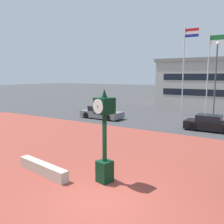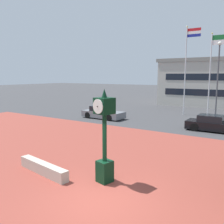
% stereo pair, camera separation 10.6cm
% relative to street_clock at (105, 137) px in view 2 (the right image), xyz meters
% --- Properties ---
extents(ground_plane, '(200.00, 200.00, 0.00)m').
position_rel_street_clock_xyz_m(ground_plane, '(0.74, -1.38, -1.91)').
color(ground_plane, '#38383A').
extents(plaza_brick_paving, '(44.00, 15.24, 0.01)m').
position_rel_street_clock_xyz_m(plaza_brick_paving, '(0.74, 2.24, -1.91)').
color(plaza_brick_paving, brown).
rests_on(plaza_brick_paving, ground).
extents(planter_wall, '(3.22, 0.88, 0.50)m').
position_rel_street_clock_xyz_m(planter_wall, '(-2.82, -0.80, -1.66)').
color(planter_wall, '#ADA393').
rests_on(planter_wall, ground).
extents(street_clock, '(0.79, 0.83, 3.88)m').
position_rel_street_clock_xyz_m(street_clock, '(0.00, 0.00, 0.00)').
color(street_clock, black).
rests_on(street_clock, ground).
extents(car_street_mid, '(4.08, 1.85, 1.28)m').
position_rel_street_clock_xyz_m(car_street_mid, '(1.84, 12.43, -1.34)').
color(car_street_mid, black).
rests_on(car_street_mid, ground).
extents(car_street_far, '(4.48, 2.04, 1.28)m').
position_rel_street_clock_xyz_m(car_street_far, '(-8.86, 12.49, -1.34)').
color(car_street_far, slate).
rests_on(car_street_far, ground).
extents(flagpole_primary, '(1.54, 0.14, 9.65)m').
position_rel_street_clock_xyz_m(flagpole_primary, '(-2.44, 19.39, 3.67)').
color(flagpole_primary, silver).
rests_on(flagpole_primary, ground).
extents(flagpole_secondary, '(1.81, 0.14, 8.74)m').
position_rel_street_clock_xyz_m(flagpole_secondary, '(0.23, 19.39, 3.33)').
color(flagpole_secondary, silver).
rests_on(flagpole_secondary, ground).
extents(street_lamp_post, '(0.36, 0.36, 7.61)m').
position_rel_street_clock_xyz_m(street_lamp_post, '(1.07, 17.83, 2.66)').
color(street_lamp_post, '#4C4C51').
rests_on(street_lamp_post, ground).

